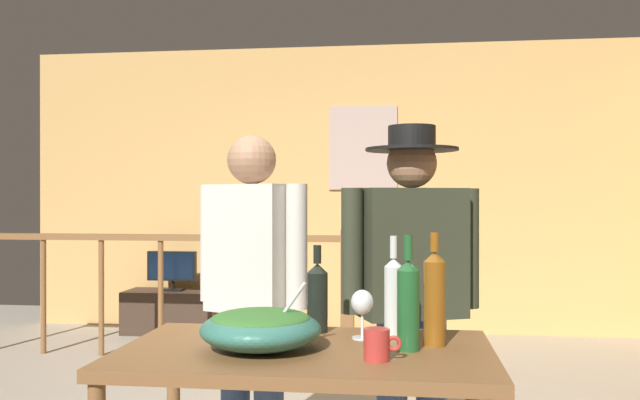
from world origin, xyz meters
The scene contains 15 objects.
back_wall centered at (0.00, 3.28, 1.37)m, with size 6.04×0.10×2.74m, color tan.
framed_picture centered at (0.28, 3.22, 1.76)m, with size 0.65×0.03×0.80m, color #AB9289.
stair_railing centered at (-0.81, 1.99, 0.64)m, with size 3.10×0.10×1.04m.
tv_console centered at (-1.50, 2.93, 0.20)m, with size 0.90×0.40×0.40m, color #38281E.
flat_screen_tv centered at (-1.50, 2.90, 0.63)m, with size 0.47×0.12×0.38m.
serving_table centered at (0.36, -0.99, 0.70)m, with size 1.20×0.72×0.79m.
salad_bowl centered at (0.22, -1.03, 0.86)m, with size 0.39×0.39×0.22m.
wine_glass centered at (0.53, -0.83, 0.91)m, with size 0.08×0.08×0.17m.
wine_bottle_clear centered at (0.64, -0.76, 0.93)m, with size 0.07×0.07×0.35m.
wine_bottle_amber centered at (0.77, -0.91, 0.95)m, with size 0.07×0.07×0.37m.
wine_bottle_dark centered at (0.36, -0.73, 0.92)m, with size 0.08×0.08×0.32m.
wine_bottle_green centered at (0.69, -0.98, 0.94)m, with size 0.07×0.07×0.37m.
mug_red centered at (0.59, -1.13, 0.84)m, with size 0.11×0.08×0.09m.
person_standing_left centered at (0.01, -0.28, 0.91)m, with size 0.52×0.34×1.55m.
person_standing_right centered at (0.71, -0.28, 0.94)m, with size 0.58×0.39×1.58m.
Camera 1 is at (0.68, -3.12, 1.28)m, focal length 37.24 mm.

